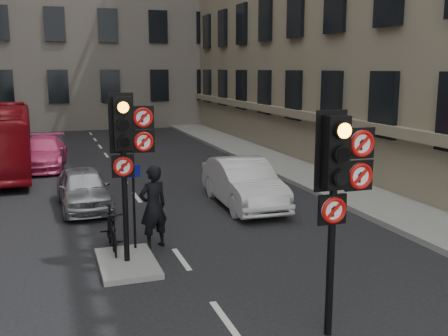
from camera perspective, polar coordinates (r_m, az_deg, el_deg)
pavement_right at (r=20.75m, az=10.05°, el=-0.78°), size 3.00×50.00×0.16m
centre_island at (r=11.64m, az=-10.48°, el=-10.14°), size 1.20×2.00×0.12m
signal_near at (r=8.11m, az=12.43°, el=-0.85°), size 0.91×0.40×3.58m
signal_far at (r=10.99m, az=-10.50°, el=2.87°), size 0.91×0.40×3.58m
car_silver at (r=16.36m, az=-15.04°, el=-2.17°), size 1.60×3.68×1.23m
car_white at (r=16.11m, az=2.12°, el=-1.62°), size 1.65×4.42×1.44m
car_pink at (r=23.50m, az=-19.15°, el=1.56°), size 2.28×4.66×1.31m
bus_red at (r=23.34m, az=-23.15°, el=2.93°), size 2.47×9.69×2.69m
motorcycle at (r=12.41m, az=-12.14°, el=-6.59°), size 0.52×1.76×1.06m
motorcyclist at (r=12.42m, az=-7.70°, el=-4.20°), size 0.84×0.69×1.98m
info_sign at (r=11.99m, az=-9.79°, el=-2.93°), size 0.33×0.14×1.94m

